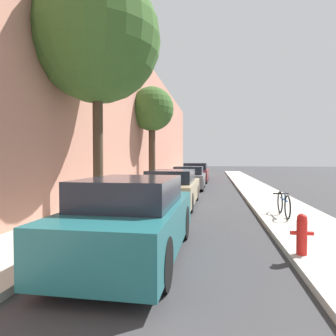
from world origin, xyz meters
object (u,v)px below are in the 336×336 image
parked_car_teal (133,218)px  parked_car_grey (189,178)px  parked_car_red (199,171)px  bicycle (284,204)px  parked_car_maroon (196,173)px  parked_car_champagne (172,188)px  fire_hydrant (302,234)px  street_tree_far (152,110)px  street_tree_near (97,39)px

parked_car_teal → parked_car_grey: (-0.08, 11.82, -0.04)m
parked_car_red → bicycle: (3.49, -18.71, -0.18)m
parked_car_grey → parked_car_maroon: (0.02, 5.36, 0.05)m
parked_car_champagne → parked_car_red: bearing=89.9°
parked_car_red → fire_hydrant: (3.02, -22.18, -0.16)m
parked_car_red → fire_hydrant: parked_car_red is taller
parked_car_teal → parked_car_champagne: bearing=91.7°
parked_car_champagne → street_tree_far: 7.84m
street_tree_far → fire_hydrant: (5.26, -11.92, -4.21)m
parked_car_grey → parked_car_red: (-0.05, 10.58, -0.01)m
parked_car_grey → fire_hydrant: size_ratio=5.64×
parked_car_grey → street_tree_far: size_ratio=0.66×
parked_car_champagne → fire_hydrant: (3.06, -5.57, -0.17)m
parked_car_maroon → parked_car_red: bearing=90.8°
parked_car_maroon → street_tree_far: (-2.31, -5.04, 3.99)m
parked_car_teal → street_tree_near: (-1.97, 3.09, 4.54)m
parked_car_champagne → fire_hydrant: size_ratio=6.62×
parked_car_maroon → fire_hydrant: size_ratio=6.39×
parked_car_teal → parked_car_champagne: parked_car_teal is taller
parked_car_champagne → bicycle: (3.53, -2.10, -0.19)m
parked_car_grey → bicycle: 8.83m
parked_car_red → bicycle: parked_car_red is taller
parked_car_champagne → parked_car_grey: parked_car_champagne is taller
parked_car_grey → parked_car_maroon: 5.36m
parked_car_champagne → bicycle: 4.11m
parked_car_champagne → fire_hydrant: 6.36m
street_tree_far → fire_hydrant: 13.70m
bicycle → street_tree_near: bearing=-173.1°
parked_car_grey → fire_hydrant: parked_car_grey is taller
parked_car_teal → parked_car_red: (-0.13, 22.40, -0.05)m
street_tree_near → fire_hydrant: 7.37m
parked_car_champagne → parked_car_grey: bearing=89.1°
street_tree_far → bicycle: size_ratio=3.72×
parked_car_champagne → bicycle: size_ratio=2.88×
parked_car_grey → street_tree_near: 10.03m
bicycle → fire_hydrant: bearing=-97.3°
parked_car_maroon → street_tree_far: bearing=-114.6°
street_tree_near → bicycle: (5.33, 0.60, -4.76)m
bicycle → parked_car_red: bearing=101.0°
parked_car_red → bicycle: 19.04m
parked_car_teal → parked_car_champagne: 5.79m
parked_car_champagne → street_tree_near: size_ratio=0.66×
parked_car_red → bicycle: bearing=-79.4°
parked_car_grey → parked_car_red: size_ratio=0.88×
parked_car_champagne → parked_car_maroon: parked_car_maroon is taller
parked_car_teal → street_tree_near: bearing=122.5°
parked_car_maroon → street_tree_near: bearing=-97.7°
parked_car_maroon → parked_car_red: 5.22m
fire_hydrant → parked_car_red: bearing=97.8°
parked_car_teal → fire_hydrant: bearing=4.4°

